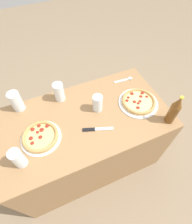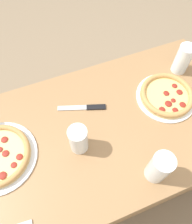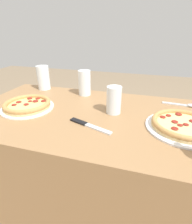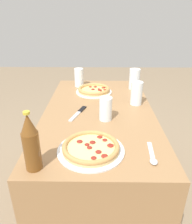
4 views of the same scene
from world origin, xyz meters
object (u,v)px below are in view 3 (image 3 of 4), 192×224
(glass_lemonade, at_px, (43,79))
(glass_iced_tea, at_px, (85,84))
(knife, at_px, (88,125))
(pizza_salami, at_px, (27,105))
(glass_water, at_px, (114,101))
(pizza_margherita, at_px, (183,125))
(spoon, at_px, (184,105))

(glass_lemonade, bearing_deg, glass_iced_tea, 174.25)
(glass_lemonade, relative_size, knife, 0.76)
(pizza_salami, bearing_deg, knife, 166.80)
(glass_iced_tea, bearing_deg, glass_water, 137.39)
(pizza_margherita, height_order, spoon, pizza_margherita)
(knife, bearing_deg, pizza_margherita, -167.10)
(glass_iced_tea, bearing_deg, pizza_margherita, 152.36)
(pizza_salami, distance_m, glass_iced_tea, 0.37)
(glass_iced_tea, distance_m, spoon, 0.59)
(pizza_salami, height_order, spoon, pizza_salami)
(pizza_margherita, relative_size, spoon, 1.76)
(spoon, bearing_deg, glass_lemonade, -2.98)
(glass_water, bearing_deg, spoon, -151.54)
(glass_water, height_order, spoon, glass_water)
(pizza_salami, xyz_separation_m, glass_iced_tea, (-0.22, -0.29, 0.05))
(glass_lemonade, height_order, glass_water, glass_lemonade)
(glass_water, bearing_deg, pizza_margherita, 166.79)
(glass_water, relative_size, spoon, 0.79)
(glass_lemonade, distance_m, knife, 0.62)
(glass_lemonade, bearing_deg, pizza_salami, 105.91)
(glass_water, relative_size, knife, 0.65)
(spoon, bearing_deg, glass_iced_tea, -1.50)
(glass_water, bearing_deg, glass_iced_tea, -42.61)
(pizza_margherita, distance_m, knife, 0.40)
(pizza_salami, relative_size, glass_iced_tea, 1.75)
(pizza_salami, xyz_separation_m, glass_water, (-0.45, -0.08, 0.04))
(glass_lemonade, bearing_deg, spoon, 177.02)
(glass_iced_tea, bearing_deg, glass_lemonade, -5.75)
(pizza_margherita, bearing_deg, glass_water, -13.21)
(knife, relative_size, spoon, 1.22)
(pizza_margherita, height_order, pizza_salami, pizza_salami)
(glass_iced_tea, bearing_deg, pizza_salami, 52.44)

